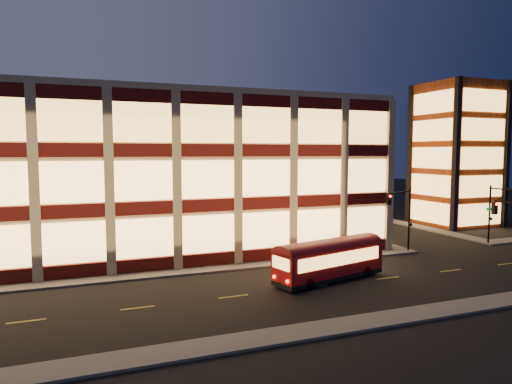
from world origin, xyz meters
name	(u,v)px	position (x,y,z in m)	size (l,w,h in m)	color
ground	(156,279)	(0.00, 0.00, 0.00)	(200.00, 200.00, 0.00)	black
sidewalk_office_south	(113,278)	(-3.00, 1.00, 0.07)	(54.00, 2.00, 0.15)	#514F4C
sidewalk_office_east	(319,225)	(23.00, 17.00, 0.07)	(2.00, 30.00, 0.15)	#514F4C
sidewalk_tower_west	(391,221)	(34.00, 17.00, 0.07)	(2.00, 30.00, 0.15)	#514F4C
sidewalk_near	(199,349)	(0.00, -13.00, 0.07)	(100.00, 2.00, 0.15)	#514F4C
office_building	(101,172)	(-2.91, 16.91, 7.25)	(50.45, 30.45, 14.50)	tan
stair_tower	(456,155)	(39.95, 11.95, 8.99)	(8.60, 8.60, 18.00)	#8C3814
traffic_signal_far	(402,209)	(22.21, 0.24, 4.11)	(3.79, 1.87, 6.00)	black
traffic_signal_right	(502,205)	(33.50, -0.62, 4.10)	(1.20, 4.37, 6.00)	black
trolley_bus	(329,257)	(11.74, -4.87, 1.68)	(9.22, 4.34, 3.03)	#96080A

